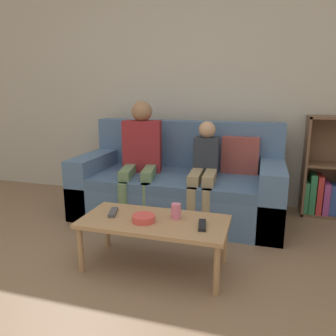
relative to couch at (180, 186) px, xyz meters
name	(u,v)px	position (x,y,z in m)	size (l,w,h in m)	color
ground_plane	(111,336)	(0.09, -1.77, -0.30)	(22.00, 22.00, 0.00)	#84664C
wall_back	(201,85)	(0.09, 0.58, 1.00)	(12.00, 0.06, 2.60)	#B7B2A8
couch	(180,186)	(0.00, 0.00, 0.00)	(1.99, 0.92, 0.93)	#4C6B93
coffee_table	(154,225)	(0.09, -1.06, 0.03)	(1.02, 0.48, 0.36)	#A87F56
person_adult	(141,151)	(-0.37, -0.10, 0.36)	(0.45, 0.68, 1.14)	#66845B
person_child	(204,168)	(0.27, -0.15, 0.24)	(0.26, 0.64, 0.96)	#9E8966
cup_near	(176,211)	(0.23, -1.00, 0.12)	(0.07, 0.07, 0.11)	pink
tv_remote_0	(202,225)	(0.43, -1.09, 0.07)	(0.07, 0.18, 0.02)	black
tv_remote_1	(113,212)	(-0.24, -1.04, 0.07)	(0.09, 0.18, 0.02)	#47474C
snack_bowl	(144,218)	(0.03, -1.11, 0.09)	(0.16, 0.16, 0.05)	#DB4C47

